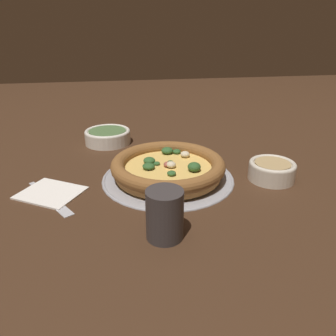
% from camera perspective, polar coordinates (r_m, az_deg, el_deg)
% --- Properties ---
extents(ground_plane, '(3.00, 3.00, 0.00)m').
position_cam_1_polar(ground_plane, '(0.81, 0.00, -1.80)').
color(ground_plane, '#3D2616').
extents(pizza_tray, '(0.32, 0.32, 0.01)m').
position_cam_1_polar(pizza_tray, '(0.81, 0.00, -1.56)').
color(pizza_tray, '#9E9EA3').
rests_on(pizza_tray, ground_plane).
extents(pizza, '(0.28, 0.28, 0.04)m').
position_cam_1_polar(pizza, '(0.80, 0.01, 0.20)').
color(pizza, tan).
rests_on(pizza, pizza_tray).
extents(bowl_near, '(0.11, 0.11, 0.05)m').
position_cam_1_polar(bowl_near, '(0.83, 17.64, -0.29)').
color(bowl_near, beige).
rests_on(bowl_near, ground_plane).
extents(bowl_far, '(0.14, 0.14, 0.04)m').
position_cam_1_polar(bowl_far, '(1.06, -10.45, 5.55)').
color(bowl_far, silver).
rests_on(bowl_far, ground_plane).
extents(drinking_cup, '(0.07, 0.07, 0.09)m').
position_cam_1_polar(drinking_cup, '(0.58, -0.58, -8.10)').
color(drinking_cup, '#383333').
rests_on(drinking_cup, ground_plane).
extents(napkin, '(0.17, 0.16, 0.01)m').
position_cam_1_polar(napkin, '(0.78, -19.74, -3.97)').
color(napkin, white).
rests_on(napkin, ground_plane).
extents(fork, '(0.12, 0.18, 0.00)m').
position_cam_1_polar(fork, '(0.76, -19.69, -5.19)').
color(fork, '#B7B7BC').
rests_on(fork, ground_plane).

